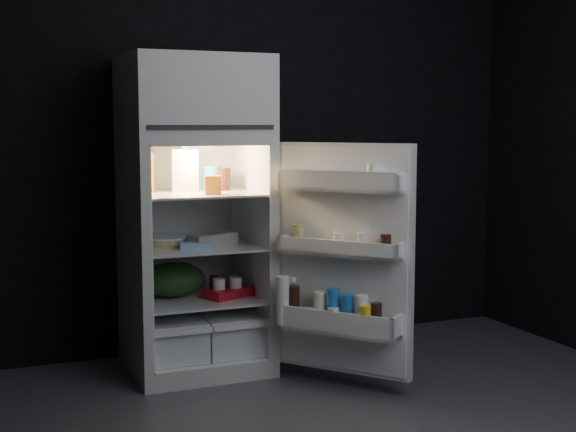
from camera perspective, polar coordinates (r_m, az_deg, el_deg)
name	(u,v)px	position (r m, az deg, el deg)	size (l,w,h in m)	color
wall_back	(223,133)	(5.01, -4.64, 5.89)	(4.00, 0.00, 2.70)	black
refrigerator	(193,204)	(4.58, -6.75, 0.86)	(0.76, 0.71, 1.78)	silver
fridge_door	(341,263)	(4.22, 3.82, -3.36)	(0.60, 0.68, 1.22)	silver
milk_jug	(186,170)	(4.60, -7.28, 3.26)	(0.15, 0.15, 0.24)	white
mayo_jar	(212,178)	(4.66, -5.40, 2.71)	(0.12, 0.12, 0.14)	#2169B6
jam_jar	(223,179)	(4.63, -4.65, 2.63)	(0.09, 0.09, 0.13)	black
amber_bottle	(147,172)	(4.60, -9.96, 3.09)	(0.08, 0.08, 0.22)	#B4831C
small_carton	(213,185)	(4.40, -5.36, 2.22)	(0.09, 0.07, 0.10)	orange
egg_carton	(213,240)	(4.52, -5.37, -1.69)	(0.29, 0.11, 0.07)	gray
pie	(167,241)	(4.60, -8.62, -1.77)	(0.29, 0.29, 0.04)	tan
flat_package	(196,246)	(4.40, -6.55, -2.11)	(0.17, 0.08, 0.04)	#89B4D5
wrapped_pkg	(222,234)	(4.80, -4.71, -1.31)	(0.11, 0.09, 0.05)	#EFEAC3
produce_bag	(173,279)	(4.63, -8.19, -4.49)	(0.37, 0.31, 0.20)	#193815
yogurt_tray	(229,293)	(4.60, -4.21, -5.45)	(0.28, 0.15, 0.05)	#A90E19
small_can_red	(215,283)	(4.78, -5.24, -4.76)	(0.06, 0.06, 0.09)	#A90E19
small_can_silver	(233,281)	(4.83, -3.94, -4.63)	(0.07, 0.07, 0.09)	silver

